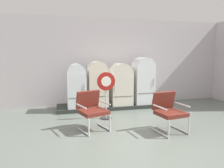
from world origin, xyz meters
TOP-DOWN VIEW (x-y plane):
  - ground at (0.00, 0.00)m, footprint 12.00×10.00m
  - back_wall at (0.00, 3.66)m, footprint 11.76×0.12m
  - display_plinth at (0.00, 3.02)m, footprint 3.66×0.95m
  - refrigerator_0 at (-1.18, 2.88)m, footprint 0.59×0.61m
  - refrigerator_1 at (-0.48, 2.93)m, footprint 0.63×0.70m
  - refrigerator_2 at (0.33, 2.93)m, footprint 0.72×0.70m
  - refrigerator_3 at (1.14, 2.92)m, footprint 0.67×0.69m
  - armchair_left at (-0.96, 1.04)m, footprint 0.81×0.84m
  - armchair_right at (0.80, 0.46)m, footprint 0.75×0.77m
  - sign_stand at (-0.43, 1.80)m, footprint 0.52×0.32m

SIDE VIEW (x-z plane):
  - ground at x=0.00m, z-range -0.05..0.00m
  - display_plinth at x=0.00m, z-range 0.00..0.12m
  - armchair_left at x=-0.96m, z-range 0.06..1.00m
  - armchair_right at x=0.80m, z-range 0.06..1.00m
  - sign_stand at x=-0.43m, z-range 0.02..1.36m
  - refrigerator_2 at x=0.33m, z-range 0.15..1.57m
  - refrigerator_0 at x=-1.18m, z-range 0.17..1.58m
  - refrigerator_1 at x=-0.48m, z-range 0.17..1.66m
  - refrigerator_3 at x=1.14m, z-range 0.17..1.78m
  - back_wall at x=0.00m, z-range 0.01..3.14m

